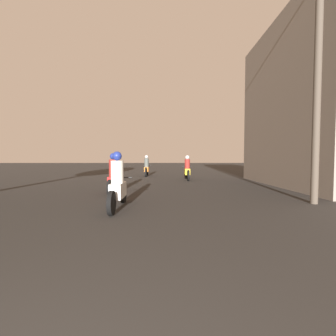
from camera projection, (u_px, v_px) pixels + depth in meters
The scene contains 6 objects.
motorcycle_white at pixel (118, 186), 5.90m from camera, with size 0.60×2.05×1.50m.
motorcycle_red at pixel (114, 177), 8.46m from camera, with size 0.60×1.84×1.51m.
motorcycle_yellow at pixel (187, 170), 13.65m from camera, with size 0.60×2.08×1.49m.
motorcycle_orange at pixel (147, 168), 16.48m from camera, with size 0.60×1.95×1.54m.
building_right_near at pixel (336, 104), 10.66m from camera, with size 5.96×7.89×7.82m.
utility_pole_near at pixel (318, 54), 6.34m from camera, with size 1.60×0.20×8.21m.
Camera 1 is at (0.68, -0.22, 1.33)m, focal length 24.00 mm.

